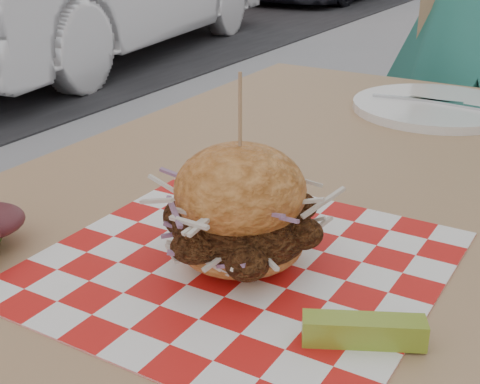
# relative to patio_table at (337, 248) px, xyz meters

# --- Properties ---
(patio_table) EXTENTS (0.80, 1.20, 0.75)m
(patio_table) POSITION_rel_patio_table_xyz_m (0.00, 0.00, 0.00)
(patio_table) COLOR #A27A5A
(patio_table) RESTS_ON ground
(patio_chair) EXTENTS (0.48, 0.49, 0.95)m
(patio_chair) POSITION_rel_patio_table_xyz_m (-0.01, 0.91, -0.12)
(patio_chair) COLOR #A27A5A
(patio_chair) RESTS_ON ground
(paper_liner) EXTENTS (0.36, 0.36, 0.00)m
(paper_liner) POSITION_rel_patio_table_xyz_m (-0.01, -0.22, 0.08)
(paper_liner) COLOR red
(paper_liner) RESTS_ON patio_table
(sandwich) EXTENTS (0.16, 0.16, 0.18)m
(sandwich) POSITION_rel_patio_table_xyz_m (-0.01, -0.22, 0.13)
(sandwich) COLOR #D5823C
(sandwich) RESTS_ON paper_liner
(pickle_spear) EXTENTS (0.09, 0.06, 0.02)m
(pickle_spear) POSITION_rel_patio_table_xyz_m (0.14, -0.28, 0.09)
(pickle_spear) COLOR #8EAB31
(pickle_spear) RESTS_ON paper_liner
(place_setting) EXTENTS (0.27, 0.27, 0.02)m
(place_setting) POSITION_rel_patio_table_xyz_m (0.00, 0.40, 0.09)
(place_setting) COLOR white
(place_setting) RESTS_ON patio_table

